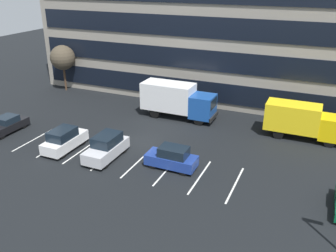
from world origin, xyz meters
The scene contains 10 objects.
ground_plane centered at (0.00, 0.00, 0.00)m, with size 120.00×120.00×0.00m, color black.
office_building centered at (0.00, 17.95, 10.80)m, with size 41.57×13.22×21.60m.
lot_markings centered at (0.00, -3.85, 0.00)m, with size 19.74×5.40×0.01m.
box_truck_yellow_all centered at (13.44, 6.84, 1.88)m, with size 7.22×2.39×3.35m.
box_truck_blue centered at (0.51, 7.05, 2.12)m, with size 8.12×2.69×3.76m.
suv_navy centered at (4.43, -3.41, 0.91)m, with size 4.16×1.76×1.88m.
sedan_black centered at (-13.49, -3.44, 0.75)m, with size 1.87×4.46×1.60m.
suv_silver centered at (-1.37, -4.09, 1.01)m, with size 1.97×4.64×2.10m.
suv_white centered at (-5.67, -4.29, 0.98)m, with size 1.90×4.49×2.03m.
bare_tree centered at (-17.00, 10.17, 4.40)m, with size 3.22×3.22×6.04m.
Camera 1 is at (14.61, -27.26, 14.82)m, focal length 38.73 mm.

